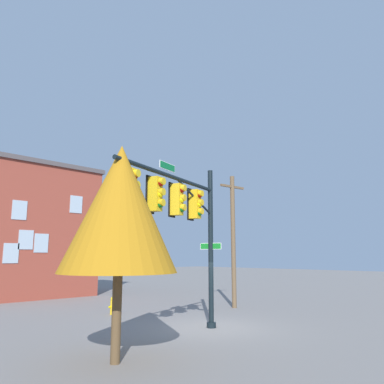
% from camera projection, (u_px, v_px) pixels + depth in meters
% --- Properties ---
extents(ground_plane, '(120.00, 120.00, 0.00)m').
position_uv_depth(ground_plane, '(211.00, 328.00, 14.47)').
color(ground_plane, gray).
extents(signal_pole_assembly, '(5.95, 2.36, 6.27)m').
position_uv_depth(signal_pole_assembly, '(180.00, 210.00, 13.03)').
color(signal_pole_assembly, black).
rests_on(signal_pole_assembly, ground_plane).
extents(utility_pole, '(1.80, 0.26, 7.23)m').
position_uv_depth(utility_pole, '(233.00, 237.00, 20.63)').
color(utility_pole, brown).
rests_on(utility_pole, ground_plane).
extents(fire_hydrant, '(0.33, 0.24, 0.83)m').
position_uv_depth(fire_hydrant, '(113.00, 306.00, 17.79)').
color(fire_hydrant, yellow).
rests_on(fire_hydrant, ground_plane).
extents(tree_near, '(3.21, 3.21, 5.87)m').
position_uv_depth(tree_near, '(120.00, 208.00, 10.33)').
color(tree_near, brown).
rests_on(tree_near, ground_plane).
extents(brick_building, '(7.41, 5.51, 9.02)m').
position_uv_depth(brick_building, '(36.00, 230.00, 26.26)').
color(brick_building, brown).
rests_on(brick_building, ground_plane).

